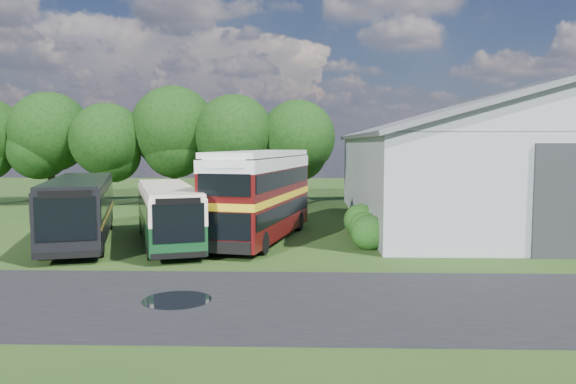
{
  "coord_description": "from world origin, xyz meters",
  "views": [
    {
      "loc": [
        2.54,
        -20.35,
        4.99
      ],
      "look_at": [
        1.72,
        8.0,
        2.52
      ],
      "focal_mm": 35.0,
      "sensor_mm": 36.0,
      "label": 1
    }
  ],
  "objects_px": {
    "storage_shed": "(499,156)",
    "bus_dark_single": "(80,208)",
    "bus_green_single": "(168,213)",
    "bus_maroon_double": "(261,196)"
  },
  "relations": [
    {
      "from": "storage_shed",
      "to": "bus_dark_single",
      "type": "height_order",
      "value": "storage_shed"
    },
    {
      "from": "bus_green_single",
      "to": "bus_maroon_double",
      "type": "xyz_separation_m",
      "value": [
        4.54,
        1.18,
        0.75
      ]
    },
    {
      "from": "bus_green_single",
      "to": "bus_dark_single",
      "type": "relative_size",
      "value": 0.89
    },
    {
      "from": "bus_green_single",
      "to": "bus_dark_single",
      "type": "height_order",
      "value": "bus_dark_single"
    },
    {
      "from": "bus_green_single",
      "to": "storage_shed",
      "type": "bearing_deg",
      "value": 6.36
    },
    {
      "from": "bus_maroon_double",
      "to": "bus_dark_single",
      "type": "distance_m",
      "value": 9.09
    },
    {
      "from": "bus_green_single",
      "to": "bus_maroon_double",
      "type": "distance_m",
      "value": 4.75
    },
    {
      "from": "bus_maroon_double",
      "to": "bus_dark_single",
      "type": "bearing_deg",
      "value": -162.06
    },
    {
      "from": "storage_shed",
      "to": "bus_maroon_double",
      "type": "xyz_separation_m",
      "value": [
        -14.69,
        -7.78,
        -1.87
      ]
    },
    {
      "from": "storage_shed",
      "to": "bus_maroon_double",
      "type": "bearing_deg",
      "value": -152.09
    }
  ]
}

